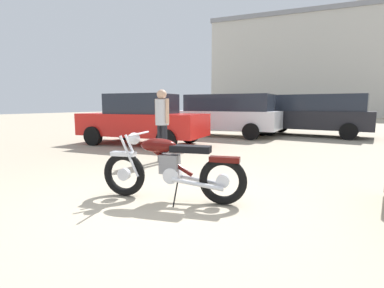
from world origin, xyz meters
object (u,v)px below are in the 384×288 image
(pale_sedan_back, at_px, (225,114))
(dark_sedan_left, at_px, (314,114))
(white_estate_far, at_px, (142,119))
(vintage_motorcycle, at_px, (170,168))
(red_hatchback_near, at_px, (284,111))
(bystander, at_px, (162,118))
(blue_hatchback_right, at_px, (241,112))

(pale_sedan_back, xyz_separation_m, dark_sedan_left, (3.37, 1.77, 0.00))
(white_estate_far, relative_size, dark_sedan_left, 0.89)
(white_estate_far, distance_m, dark_sedan_left, 7.36)
(vintage_motorcycle, relative_size, dark_sedan_left, 0.42)
(dark_sedan_left, bearing_deg, pale_sedan_back, 33.73)
(vintage_motorcycle, xyz_separation_m, pale_sedan_back, (-2.21, 8.22, 0.49))
(vintage_motorcycle, bearing_deg, red_hatchback_near, -97.61)
(vintage_motorcycle, height_order, dark_sedan_left, dark_sedan_left)
(vintage_motorcycle, relative_size, pale_sedan_back, 0.44)
(bystander, bearing_deg, dark_sedan_left, 179.65)
(dark_sedan_left, bearing_deg, blue_hatchback_right, -27.53)
(blue_hatchback_right, bearing_deg, dark_sedan_left, -42.13)
(bystander, xyz_separation_m, dark_sedan_left, (2.69, 7.76, -0.08))
(dark_sedan_left, bearing_deg, red_hatchback_near, -64.80)
(red_hatchback_near, bearing_deg, dark_sedan_left, -75.23)
(blue_hatchback_right, distance_m, red_hatchback_near, 4.24)
(white_estate_far, xyz_separation_m, pale_sedan_back, (1.55, 3.69, 0.10))
(blue_hatchback_right, bearing_deg, pale_sedan_back, -90.45)
(blue_hatchback_right, relative_size, red_hatchback_near, 0.85)
(bystander, distance_m, dark_sedan_left, 8.22)
(vintage_motorcycle, height_order, red_hatchback_near, red_hatchback_near)
(pale_sedan_back, bearing_deg, vintage_motorcycle, 105.85)
(red_hatchback_near, bearing_deg, vintage_motorcycle, -90.58)
(blue_hatchback_right, bearing_deg, bystander, -91.44)
(white_estate_far, xyz_separation_m, red_hatchback_near, (2.65, 12.00, 0.10))
(blue_hatchback_right, xyz_separation_m, dark_sedan_left, (4.01, -2.65, 0.02))
(vintage_motorcycle, bearing_deg, pale_sedan_back, -86.41)
(bystander, bearing_deg, vintage_motorcycle, 53.32)
(bystander, relative_size, dark_sedan_left, 0.34)
(bystander, bearing_deg, blue_hatchback_right, -154.03)
(pale_sedan_back, relative_size, blue_hatchback_right, 1.15)
(blue_hatchback_right, xyz_separation_m, red_hatchback_near, (1.73, 3.88, 0.02))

